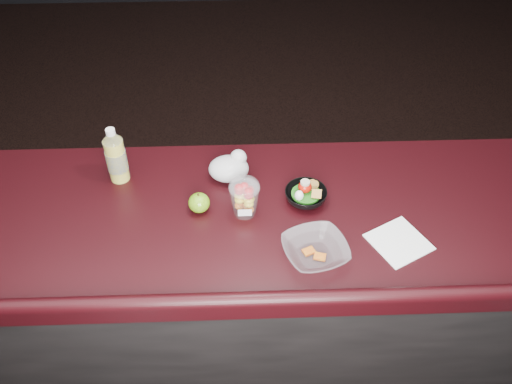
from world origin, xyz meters
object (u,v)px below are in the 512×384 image
at_px(lemonade_bottle, 116,158).
at_px(snack_bowl, 305,195).
at_px(takeout_bowl, 315,251).
at_px(green_apple, 199,203).
at_px(fruit_cup, 244,197).

height_order(lemonade_bottle, snack_bowl, lemonade_bottle).
relative_size(snack_bowl, takeout_bowl, 0.71).
bearing_deg(green_apple, snack_bowl, 5.12).
distance_m(lemonade_bottle, snack_bowl, 0.65).
distance_m(lemonade_bottle, green_apple, 0.33).
height_order(lemonade_bottle, takeout_bowl, lemonade_bottle).
bearing_deg(fruit_cup, snack_bowl, 13.51).
xyz_separation_m(fruit_cup, green_apple, (-0.15, 0.02, -0.04)).
relative_size(fruit_cup, takeout_bowl, 0.59).
bearing_deg(takeout_bowl, fruit_cup, 137.65).
xyz_separation_m(lemonade_bottle, fruit_cup, (0.43, -0.18, -0.02)).
height_order(green_apple, takeout_bowl, green_apple).
distance_m(lemonade_bottle, fruit_cup, 0.47).
xyz_separation_m(fruit_cup, snack_bowl, (0.20, 0.05, -0.05)).
relative_size(lemonade_bottle, green_apple, 2.89).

